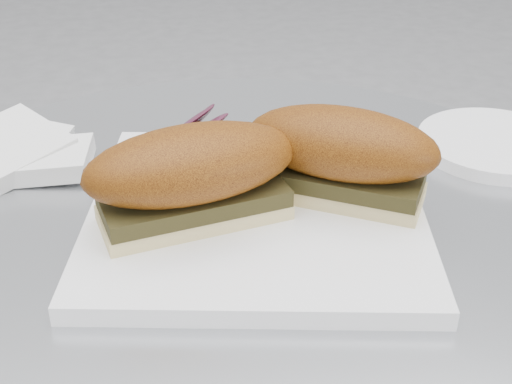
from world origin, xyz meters
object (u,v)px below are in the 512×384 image
sandwich_left (193,174)px  sandwich_right (341,153)px  plate (257,212)px  saucer (495,144)px

sandwich_left → sandwich_right: same height
plate → sandwich_left: (-0.05, -0.01, 0.05)m
saucer → sandwich_left: bearing=-161.7°
plate → sandwich_left: 0.07m
saucer → sandwich_right: bearing=-154.7°
sandwich_left → saucer: sandwich_left is taller
plate → saucer: plate is taller
plate → saucer: bearing=19.0°
plate → sandwich_right: sandwich_right is taller
sandwich_right → saucer: (0.19, 0.09, -0.05)m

